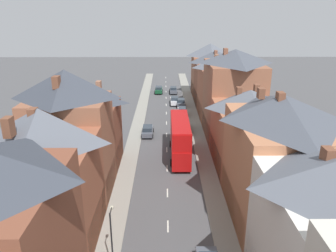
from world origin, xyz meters
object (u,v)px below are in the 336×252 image
object	(u,v)px
car_near_silver	(182,111)
car_far_grey	(181,103)
street_lamp	(112,238)
car_parked_right_b	(173,90)
car_near_blue	(148,130)
car_mid_white	(185,126)
car_parked_left_a	(159,90)
car_mid_black	(175,101)
double_decker_bus_lead	(180,138)

from	to	relation	value
car_near_silver	car_far_grey	distance (m)	6.11
street_lamp	car_parked_right_b	bearing A→B (deg)	84.07
car_near_blue	street_lamp	size ratio (longest dim) A/B	0.82
car_mid_white	car_far_grey	size ratio (longest dim) A/B	1.06
street_lamp	car_near_silver	bearing A→B (deg)	79.69
car_parked_left_a	car_mid_white	size ratio (longest dim) A/B	1.03
car_mid_black	car_far_grey	bearing A→B (deg)	-50.81
double_decker_bus_lead	street_lamp	world-z (taller)	street_lamp
street_lamp	car_mid_white	bearing A→B (deg)	76.94
car_mid_white	car_near_silver	bearing A→B (deg)	90.00
car_parked_right_b	double_decker_bus_lead	bearing A→B (deg)	-90.01
car_near_silver	car_parked_left_a	distance (m)	18.70
car_mid_black	street_lamp	size ratio (longest dim) A/B	0.81
car_far_grey	double_decker_bus_lead	bearing A→B (deg)	-92.98
car_near_blue	car_near_silver	distance (m)	12.40
double_decker_bus_lead	car_near_silver	bearing A→B (deg)	86.07
double_decker_bus_lead	car_mid_white	bearing A→B (deg)	82.80
car_parked_left_a	car_mid_black	distance (m)	10.95
car_parked_left_a	car_near_silver	bearing A→B (deg)	-74.81
double_decker_bus_lead	street_lamp	distance (m)	22.18
car_near_blue	car_mid_white	xyz separation A→B (m)	(6.20, 2.05, 0.05)
car_mid_black	street_lamp	xyz separation A→B (m)	(-6.05, -48.09, 2.39)
car_parked_left_a	car_parked_right_b	distance (m)	3.61
car_parked_right_b	street_lamp	size ratio (longest dim) A/B	0.82
car_parked_left_a	street_lamp	distance (m)	58.53
car_near_silver	car_mid_white	bearing A→B (deg)	-90.00
car_parked_left_a	car_far_grey	distance (m)	12.90
car_mid_white	street_lamp	world-z (taller)	street_lamp
double_decker_bus_lead	car_near_silver	size ratio (longest dim) A/B	2.50
car_mid_white	car_far_grey	world-z (taller)	car_mid_white
car_near_silver	car_parked_left_a	size ratio (longest dim) A/B	0.96
car_near_blue	car_mid_black	world-z (taller)	car_mid_black
car_parked_left_a	car_mid_black	world-z (taller)	car_mid_black
car_near_blue	car_near_silver	bearing A→B (deg)	59.99
car_mid_black	car_far_grey	xyz separation A→B (m)	(1.30, -1.59, -0.01)
car_near_silver	street_lamp	distance (m)	41.12
car_parked_left_a	car_mid_white	bearing A→B (deg)	-79.61
double_decker_bus_lead	car_near_blue	xyz separation A→B (m)	(-4.89, 8.31, -2.01)
car_mid_white	car_near_blue	bearing A→B (deg)	-161.74
car_near_blue	street_lamp	distance (m)	29.77
car_near_blue	car_near_silver	size ratio (longest dim) A/B	1.04
car_near_blue	car_far_grey	world-z (taller)	car_far_grey
car_near_silver	car_mid_white	distance (m)	8.69
car_mid_black	car_mid_white	xyz separation A→B (m)	(1.30, -16.39, 0.00)
car_near_blue	car_parked_left_a	bearing A→B (deg)	87.41
car_mid_black	double_decker_bus_lead	bearing A→B (deg)	-90.02
car_mid_black	car_mid_white	bearing A→B (deg)	-85.47
car_near_blue	street_lamp	world-z (taller)	street_lamp
car_mid_black	car_parked_left_a	bearing A→B (deg)	109.19
car_far_grey	street_lamp	distance (m)	47.13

